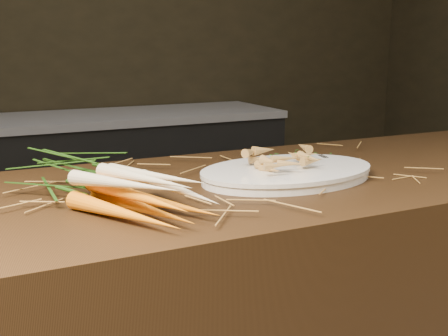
# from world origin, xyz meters

# --- Properties ---
(back_counter) EXTENTS (1.82, 0.62, 0.84)m
(back_counter) POSITION_xyz_m (0.30, 2.18, 0.42)
(back_counter) COLOR black
(back_counter) RESTS_ON ground
(straw_bedding) EXTENTS (1.40, 0.60, 0.02)m
(straw_bedding) POSITION_xyz_m (0.00, 0.30, 0.91)
(straw_bedding) COLOR olive
(straw_bedding) RESTS_ON main_counter
(root_veg_bunch) EXTENTS (0.34, 0.53, 0.10)m
(root_veg_bunch) POSITION_xyz_m (-0.26, 0.27, 0.95)
(root_veg_bunch) COLOR orange
(root_veg_bunch) RESTS_ON main_counter
(serving_platter) EXTENTS (0.44, 0.30, 0.02)m
(serving_platter) POSITION_xyz_m (0.19, 0.27, 0.91)
(serving_platter) COLOR white
(serving_platter) RESTS_ON main_counter
(roasted_veg_heap) EXTENTS (0.22, 0.16, 0.05)m
(roasted_veg_heap) POSITION_xyz_m (0.19, 0.27, 0.95)
(roasted_veg_heap) COLOR #A87E33
(roasted_veg_heap) RESTS_ON serving_platter
(serving_fork) EXTENTS (0.05, 0.16, 0.00)m
(serving_fork) POSITION_xyz_m (0.35, 0.25, 0.92)
(serving_fork) COLOR silver
(serving_fork) RESTS_ON serving_platter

